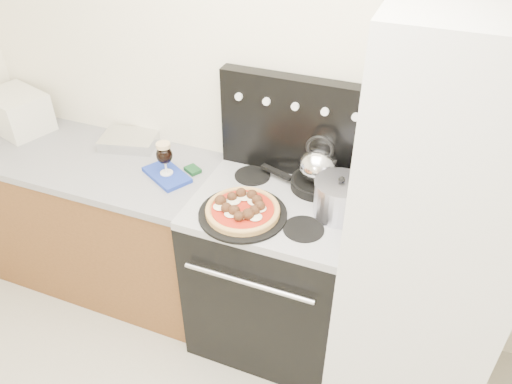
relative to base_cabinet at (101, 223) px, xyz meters
The scene contains 16 objects.
room_shell 1.59m from the base_cabinet, 41.46° to the right, with size 3.52×3.01×2.52m.
base_cabinet is the anchor object (origin of this frame).
countertop 0.45m from the base_cabinet, ahead, with size 1.48×0.63×0.04m, color gray.
stove_body 1.11m from the base_cabinet, ahead, with size 0.76×0.65×0.88m, color black.
cooktop 1.20m from the base_cabinet, ahead, with size 0.76×0.65×0.04m, color #ADADB2.
backguard 1.35m from the base_cabinet, 12.75° to the left, with size 0.76×0.08×0.50m, color black.
fridge 1.88m from the base_cabinet, ahead, with size 0.64×0.68×1.90m, color silver.
toaster_oven 0.79m from the base_cabinet, 167.86° to the left, with size 0.35×0.26×0.22m, color silver.
foil_sheet 0.56m from the base_cabinet, 48.42° to the left, with size 0.30×0.22×0.06m, color white.
oven_mitt 0.70m from the base_cabinet, ahead, with size 0.26×0.15×0.02m, color #1C34A5.
beer_glass 0.78m from the base_cabinet, ahead, with size 0.08×0.08×0.18m, color black, non-canonical shape.
pizza_pan 1.13m from the base_cabinet, 10.24° to the right, with size 0.40×0.40×0.01m, color black.
pizza 1.15m from the base_cabinet, 10.24° to the right, with size 0.33×0.33×0.05m, color tan, non-canonical shape.
skillet 1.36m from the base_cabinet, ahead, with size 0.25×0.25×0.04m, color black.
tea_kettle 1.41m from the base_cabinet, ahead, with size 0.18×0.18×0.20m, color silver, non-canonical shape.
stock_pot 1.51m from the base_cabinet, ahead, with size 0.22×0.22×0.16m, color silver.
Camera 1 is at (0.68, -0.58, 2.32)m, focal length 35.00 mm.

